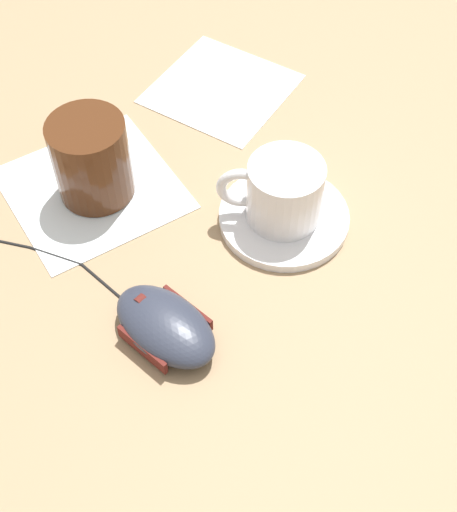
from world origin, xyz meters
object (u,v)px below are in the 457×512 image
(saucer, at_px, (284,218))
(computer_mouse, at_px, (165,326))
(coffee_cup, at_px, (282,192))
(drinking_glass, at_px, (91,159))

(saucer, relative_size, computer_mouse, 1.15)
(saucer, relative_size, coffee_cup, 1.45)
(computer_mouse, bearing_deg, coffee_cup, 102.19)
(coffee_cup, height_order, computer_mouse, coffee_cup)
(coffee_cup, distance_m, computer_mouse, 0.18)
(saucer, bearing_deg, coffee_cup, -141.01)
(saucer, height_order, coffee_cup, coffee_cup)
(saucer, height_order, drinking_glass, drinking_glass)
(coffee_cup, bearing_deg, saucer, 38.99)
(coffee_cup, xyz_separation_m, drinking_glass, (-0.15, -0.12, 0.00))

